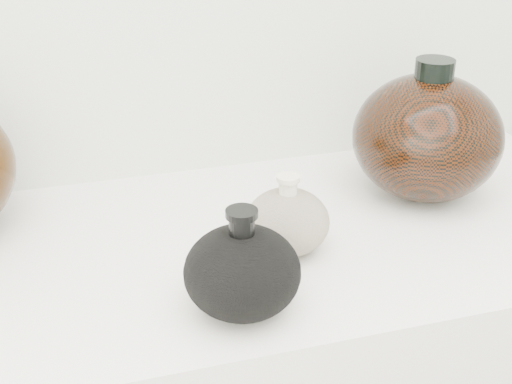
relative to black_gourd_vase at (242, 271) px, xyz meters
name	(u,v)px	position (x,y,z in m)	size (l,w,h in m)	color
black_gourd_vase	(242,271)	(0.00, 0.00, 0.00)	(0.16, 0.16, 0.14)	black
cream_gourd_vase	(287,221)	(0.10, 0.12, -0.01)	(0.12, 0.12, 0.11)	#C2B499
right_round_pot	(427,137)	(0.35, 0.22, 0.04)	(0.28, 0.28, 0.22)	black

